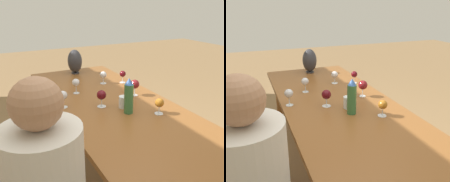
% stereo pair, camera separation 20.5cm
% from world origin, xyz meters
% --- Properties ---
extents(dining_table, '(2.71, 0.91, 0.76)m').
position_xyz_m(dining_table, '(0.00, 0.00, 0.69)').
color(dining_table, brown).
rests_on(dining_table, ground_plane).
extents(water_bottle, '(0.07, 0.07, 0.27)m').
position_xyz_m(water_bottle, '(-0.06, -0.02, 0.89)').
color(water_bottle, '#336638').
rests_on(water_bottle, dining_table).
extents(water_tumbler, '(0.07, 0.07, 0.09)m').
position_xyz_m(water_tumbler, '(0.04, -0.03, 0.80)').
color(water_tumbler, silver).
rests_on(water_tumbler, dining_table).
extents(vase, '(0.16, 0.16, 0.28)m').
position_xyz_m(vase, '(1.16, -0.02, 0.90)').
color(vase, '#2D2D33').
rests_on(vase, dining_table).
extents(wine_glass_0, '(0.07, 0.07, 0.14)m').
position_xyz_m(wine_glass_0, '(0.26, 0.39, 0.86)').
color(wine_glass_0, silver).
rests_on(wine_glass_0, dining_table).
extents(wine_glass_1, '(0.07, 0.07, 0.14)m').
position_xyz_m(wine_glass_1, '(0.52, 0.19, 0.86)').
color(wine_glass_1, silver).
rests_on(wine_glass_1, dining_table).
extents(wine_glass_2, '(0.06, 0.06, 0.13)m').
position_xyz_m(wine_glass_2, '(0.61, -0.34, 0.85)').
color(wine_glass_2, silver).
rests_on(wine_glass_2, dining_table).
extents(wine_glass_3, '(0.07, 0.07, 0.12)m').
position_xyz_m(wine_glass_3, '(-0.18, -0.21, 0.84)').
color(wine_glass_3, silver).
rests_on(wine_glass_3, dining_table).
extents(wine_glass_4, '(0.08, 0.08, 0.14)m').
position_xyz_m(wine_glass_4, '(0.13, 0.12, 0.85)').
color(wine_glass_4, silver).
rests_on(wine_glass_4, dining_table).
extents(wine_glass_5, '(0.08, 0.08, 0.15)m').
position_xyz_m(wine_glass_5, '(0.23, -0.25, 0.86)').
color(wine_glass_5, silver).
rests_on(wine_glass_5, dining_table).
extents(wine_glass_6, '(0.07, 0.07, 0.13)m').
position_xyz_m(wine_glass_6, '(0.67, -0.15, 0.85)').
color(wine_glass_6, silver).
rests_on(wine_glass_6, dining_table).
extents(chair_far, '(0.44, 0.44, 0.87)m').
position_xyz_m(chair_far, '(0.18, 0.80, 0.48)').
color(chair_far, brown).
rests_on(chair_far, ground_plane).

